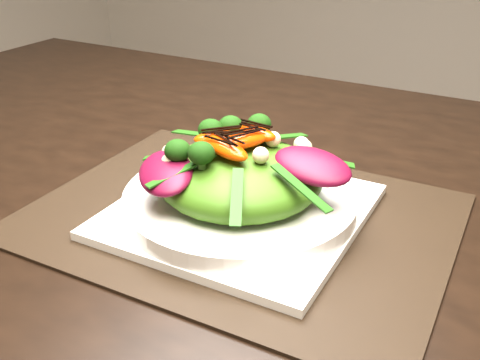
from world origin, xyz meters
The scene contains 10 objects.
dining_table centered at (0.00, 0.00, 0.73)m, with size 1.60×0.90×0.75m, color black.
placemat centered at (0.08, -0.12, 0.75)m, with size 0.47×0.35×0.00m, color black.
plate_base centered at (0.08, -0.12, 0.76)m, with size 0.27×0.27×0.01m, color white.
salad_bowl centered at (0.08, -0.12, 0.77)m, with size 0.26×0.26×0.02m, color white.
lettuce_mound centered at (0.08, -0.12, 0.80)m, with size 0.18×0.18×0.06m, color #3A6312.
radicchio_leaf centered at (0.16, -0.11, 0.83)m, with size 0.09×0.06×0.02m, color #4A081B.
orange_segment centered at (0.06, -0.11, 0.84)m, with size 0.06×0.03×0.02m, color #FF3704.
broccoli_floret centered at (0.01, -0.09, 0.84)m, with size 0.04×0.04×0.04m, color #103609.
macadamia_nut centered at (0.10, -0.16, 0.84)m, with size 0.02×0.02×0.02m, color #FBECB1.
balsamic_drizzle centered at (0.06, -0.11, 0.85)m, with size 0.04×0.00×0.00m, color black.
Camera 1 is at (0.35, -0.61, 1.08)m, focal length 42.00 mm.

